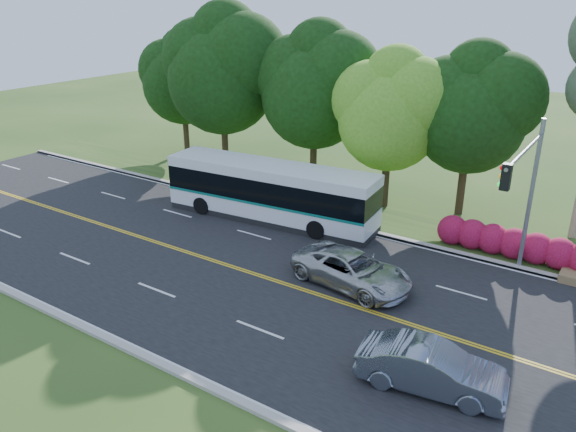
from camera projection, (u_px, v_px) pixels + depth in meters
The scene contains 12 objects.
ground at pixel (318, 295), 23.73m from camera, with size 120.00×120.00×0.00m, color #264918.
road at pixel (318, 295), 23.73m from camera, with size 60.00×14.00×0.02m, color black.
curb_north at pixel (388, 236), 29.23m from camera, with size 60.00×0.30×0.15m, color #ACA69C.
curb_south at pixel (206, 386), 18.18m from camera, with size 60.00×0.30×0.15m, color #ACA69C.
grass_verge at pixel (402, 225), 30.67m from camera, with size 60.00×4.00×0.10m, color #264918.
lane_markings at pixel (316, 294), 23.77m from camera, with size 57.60×13.82×0.00m.
tree_row at pixel (350, 85), 33.22m from camera, with size 44.70×9.10×13.84m.
bougainvillea_hedge at pixel (540, 251), 26.10m from camera, with size 9.50×2.25×1.50m.
traffic_signal at pixel (525, 183), 22.84m from camera, with size 0.42×6.10×7.00m.
transit_bus at pixel (270, 193), 30.97m from camera, with size 12.27×3.67×3.16m.
sedan at pixel (431, 368), 17.88m from camera, with size 1.64×4.71×1.55m, color slate.
suv at pixel (352, 269), 24.22m from camera, with size 2.49×5.41×1.50m, color #B2B4B6.
Camera 1 is at (10.38, -18.01, 12.00)m, focal length 35.00 mm.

